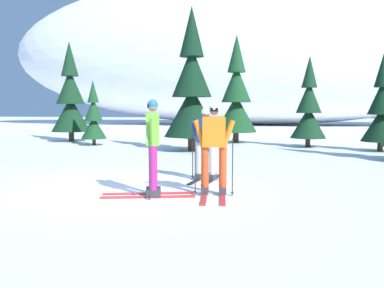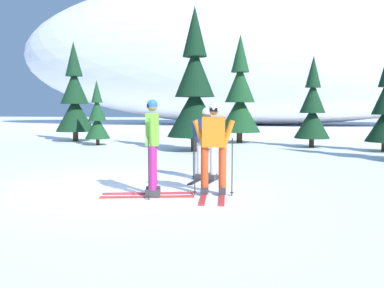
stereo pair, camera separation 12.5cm
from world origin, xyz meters
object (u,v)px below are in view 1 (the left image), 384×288
(skier_orange_jacket, at_px, (214,147))
(pine_tree_center, at_px, (236,98))
(pine_tree_right, at_px, (382,110))
(pine_tree_left, at_px, (94,118))
(skier_navy_jacket, at_px, (206,143))
(pine_tree_center_right, at_px, (309,109))
(skier_lime_jacket, at_px, (153,146))
(pine_tree_far_left, at_px, (70,100))
(pine_tree_center_left, at_px, (192,91))

(skier_orange_jacket, bearing_deg, pine_tree_center, 92.03)
(pine_tree_right, bearing_deg, pine_tree_left, 177.94)
(pine_tree_center, distance_m, pine_tree_right, 6.53)
(skier_navy_jacket, relative_size, pine_tree_left, 0.58)
(pine_tree_center_right, bearing_deg, skier_navy_jacket, -110.15)
(skier_navy_jacket, distance_m, skier_lime_jacket, 2.01)
(pine_tree_far_left, distance_m, pine_tree_center_left, 7.58)
(skier_orange_jacket, distance_m, pine_tree_far_left, 14.22)
(skier_lime_jacket, xyz_separation_m, pine_tree_far_left, (-7.53, 11.53, 1.12))
(pine_tree_center_left, height_order, pine_tree_center, pine_tree_center_left)
(skier_navy_jacket, height_order, pine_tree_far_left, pine_tree_far_left)
(skier_lime_jacket, height_order, pine_tree_center_right, pine_tree_center_right)
(pine_tree_right, bearing_deg, pine_tree_center_right, 154.72)
(skier_orange_jacket, distance_m, pine_tree_center, 11.96)
(pine_tree_left, height_order, pine_tree_center_right, pine_tree_center_right)
(skier_lime_jacket, bearing_deg, pine_tree_far_left, 123.14)
(pine_tree_center_left, bearing_deg, skier_navy_jacket, -76.80)
(skier_navy_jacket, xyz_separation_m, pine_tree_center, (-0.04, 10.35, 1.28))
(pine_tree_far_left, xyz_separation_m, pine_tree_center, (8.24, 0.68, 0.08))
(skier_navy_jacket, height_order, pine_tree_center, pine_tree_center)
(skier_orange_jacket, height_order, pine_tree_right, pine_tree_right)
(pine_tree_left, xyz_separation_m, pine_tree_center_right, (9.44, 0.79, 0.40))
(pine_tree_far_left, height_order, pine_tree_center_right, pine_tree_far_left)
(skier_navy_jacket, relative_size, pine_tree_center_left, 0.30)
(pine_tree_left, xyz_separation_m, pine_tree_center, (6.23, 2.49, 0.94))
(skier_orange_jacket, height_order, pine_tree_center_left, pine_tree_center_left)
(pine_tree_left, relative_size, pine_tree_right, 0.77)
(pine_tree_right, bearing_deg, skier_orange_jacket, -120.98)
(skier_orange_jacket, xyz_separation_m, pine_tree_center, (-0.42, 11.89, 1.22))
(pine_tree_center, height_order, pine_tree_center_right, pine_tree_center)
(skier_navy_jacket, xyz_separation_m, skier_lime_jacket, (-0.75, -1.86, 0.08))
(pine_tree_left, distance_m, pine_tree_center_left, 5.15)
(skier_lime_jacket, height_order, pine_tree_far_left, pine_tree_far_left)
(skier_orange_jacket, relative_size, pine_tree_center_right, 0.46)
(pine_tree_far_left, bearing_deg, pine_tree_center_left, -26.23)
(skier_lime_jacket, height_order, pine_tree_left, pine_tree_left)
(skier_navy_jacket, bearing_deg, skier_orange_jacket, -76.03)
(pine_tree_left, distance_m, pine_tree_right, 12.05)
(skier_navy_jacket, relative_size, skier_lime_jacket, 0.92)
(pine_tree_left, relative_size, pine_tree_center_right, 0.75)
(skier_lime_jacket, relative_size, pine_tree_far_left, 0.37)
(pine_tree_center_left, bearing_deg, skier_lime_jacket, -84.91)
(pine_tree_center, bearing_deg, pine_tree_center_right, -27.82)
(pine_tree_center, bearing_deg, skier_orange_jacket, -87.97)
(pine_tree_center_right, distance_m, pine_tree_right, 2.87)
(skier_navy_jacket, xyz_separation_m, pine_tree_center_right, (3.17, 8.65, 0.74))
(pine_tree_center_right, bearing_deg, skier_lime_jacket, -110.49)
(skier_orange_jacket, relative_size, pine_tree_center_left, 0.32)
(skier_orange_jacket, bearing_deg, pine_tree_left, 125.26)
(skier_orange_jacket, height_order, pine_tree_center_right, pine_tree_center_right)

